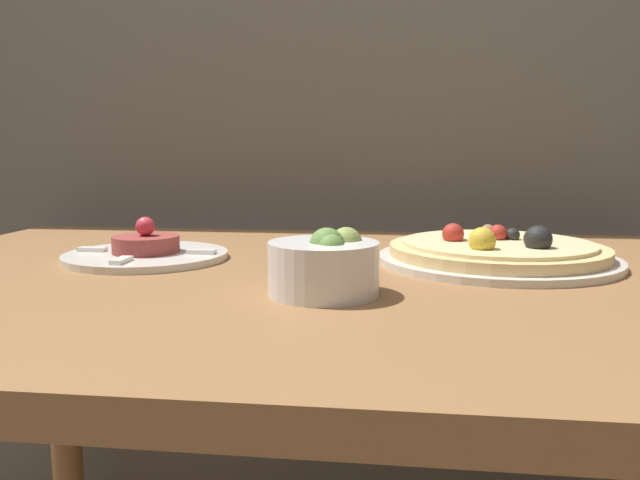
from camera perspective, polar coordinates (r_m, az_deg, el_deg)
dining_table at (r=0.83m, az=-1.67°, el=-10.51°), size 1.21×0.83×0.78m
pizza_plate at (r=0.89m, az=15.87°, el=-1.08°), size 0.33×0.33×0.06m
tartare_plate at (r=0.92m, az=-15.60°, el=-1.05°), size 0.23×0.23×0.06m
small_bowl at (r=0.67m, az=0.46°, el=-2.33°), size 0.12×0.12×0.07m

